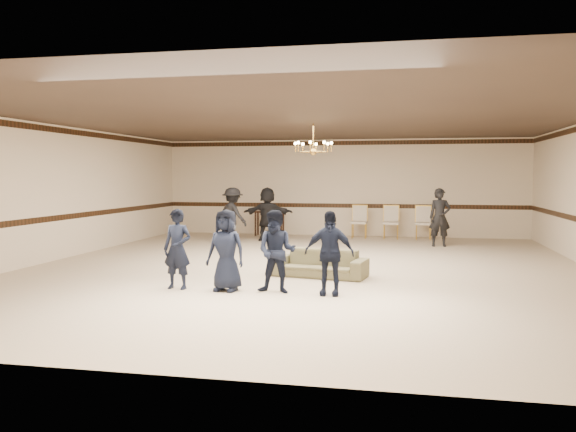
# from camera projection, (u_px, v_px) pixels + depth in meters

# --- Properties ---
(room) EXTENTS (12.01, 14.01, 3.21)m
(room) POSITION_uv_depth(u_px,v_px,m) (306.00, 194.00, 12.53)
(room) COLOR tan
(room) RESTS_ON ground
(chair_rail) EXTENTS (12.00, 0.02, 0.14)m
(chair_rail) POSITION_uv_depth(u_px,v_px,m) (341.00, 206.00, 19.40)
(chair_rail) COLOR black
(chair_rail) RESTS_ON wall_back
(crown_molding) EXTENTS (12.00, 0.02, 0.14)m
(crown_molding) POSITION_uv_depth(u_px,v_px,m) (342.00, 143.00, 19.25)
(crown_molding) COLOR black
(crown_molding) RESTS_ON wall_back
(chandelier) EXTENTS (0.94, 0.94, 0.89)m
(chandelier) POSITION_uv_depth(u_px,v_px,m) (313.00, 138.00, 13.41)
(chandelier) COLOR #B08538
(chandelier) RESTS_ON ceiling
(boy_a) EXTENTS (0.55, 0.39, 1.42)m
(boy_a) POSITION_uv_depth(u_px,v_px,m) (177.00, 249.00, 10.27)
(boy_a) COLOR black
(boy_a) RESTS_ON floor
(boy_b) EXTENTS (0.75, 0.54, 1.42)m
(boy_b) POSITION_uv_depth(u_px,v_px,m) (226.00, 250.00, 10.09)
(boy_b) COLOR black
(boy_b) RESTS_ON floor
(boy_c) EXTENTS (0.72, 0.58, 1.42)m
(boy_c) POSITION_uv_depth(u_px,v_px,m) (277.00, 252.00, 9.91)
(boy_c) COLOR black
(boy_c) RESTS_ON floor
(boy_d) EXTENTS (0.83, 0.35, 1.42)m
(boy_d) POSITION_uv_depth(u_px,v_px,m) (329.00, 253.00, 9.73)
(boy_d) COLOR black
(boy_d) RESTS_ON floor
(settee) EXTENTS (1.94, 1.03, 0.54)m
(settee) POSITION_uv_depth(u_px,v_px,m) (320.00, 263.00, 11.54)
(settee) COLOR #666244
(settee) RESTS_ON floor
(adult_left) EXTENTS (1.23, 1.07, 1.65)m
(adult_left) POSITION_uv_depth(u_px,v_px,m) (233.00, 215.00, 17.30)
(adult_left) COLOR black
(adult_left) RESTS_ON floor
(adult_mid) EXTENTS (1.57, 0.64, 1.65)m
(adult_mid) POSITION_uv_depth(u_px,v_px,m) (268.00, 214.00, 17.80)
(adult_mid) COLOR black
(adult_mid) RESTS_ON floor
(adult_right) EXTENTS (0.64, 0.46, 1.65)m
(adult_right) POSITION_uv_depth(u_px,v_px,m) (440.00, 217.00, 16.40)
(adult_right) COLOR black
(adult_right) RESTS_ON floor
(banquet_chair_left) EXTENTS (0.55, 0.55, 1.04)m
(banquet_chair_left) POSITION_uv_depth(u_px,v_px,m) (359.00, 222.00, 18.58)
(banquet_chair_left) COLOR beige
(banquet_chair_left) RESTS_ON floor
(banquet_chair_mid) EXTENTS (0.53, 0.53, 1.04)m
(banquet_chair_mid) POSITION_uv_depth(u_px,v_px,m) (391.00, 223.00, 18.38)
(banquet_chair_mid) COLOR beige
(banquet_chair_mid) RESTS_ON floor
(banquet_chair_right) EXTENTS (0.55, 0.55, 1.04)m
(banquet_chair_right) POSITION_uv_depth(u_px,v_px,m) (423.00, 223.00, 18.18)
(banquet_chair_right) COLOR beige
(banquet_chair_right) RESTS_ON floor
(console_table) EXTENTS (0.99, 0.42, 0.83)m
(console_table) POSITION_uv_depth(u_px,v_px,m) (269.00, 223.00, 19.38)
(console_table) COLOR black
(console_table) RESTS_ON floor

